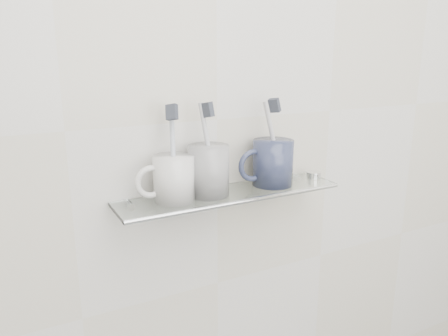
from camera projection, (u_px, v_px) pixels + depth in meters
wall_back at (217, 120)px, 0.96m from camera, size 2.50×0.00×2.50m
shelf_glass at (230, 194)px, 0.95m from camera, size 0.50×0.12×0.01m
shelf_rail at (243, 201)px, 0.90m from camera, size 0.50×0.01×0.01m
bracket_left at (129, 208)px, 0.89m from camera, size 0.02×0.03×0.02m
bracket_right at (295, 180)px, 1.08m from camera, size 0.02×0.03×0.02m
mug_left at (174, 179)px, 0.88m from camera, size 0.11×0.11×0.09m
mug_left_handle at (151, 182)px, 0.86m from camera, size 0.07×0.01×0.07m
toothbrush_left at (173, 152)px, 0.87m from camera, size 0.04×0.07×0.18m
bristles_left at (172, 112)px, 0.85m from camera, size 0.03×0.03×0.04m
mug_center at (209, 171)px, 0.91m from camera, size 0.11×0.11×0.11m
mug_center_handle at (187, 173)px, 0.89m from camera, size 0.08×0.01×0.08m
toothbrush_center at (208, 148)px, 0.90m from camera, size 0.03×0.04×0.19m
bristles_center at (208, 110)px, 0.88m from camera, size 0.02×0.03×0.03m
mug_right at (273, 163)px, 0.99m from camera, size 0.09×0.09×0.10m
mug_right_handle at (253, 165)px, 0.96m from camera, size 0.07×0.01×0.07m
toothbrush_right at (273, 141)px, 0.97m from camera, size 0.07×0.02×0.19m
bristles_right at (274, 105)px, 0.95m from camera, size 0.03×0.03×0.03m
chrome_cap at (314, 175)px, 1.05m from camera, size 0.03×0.03×0.01m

